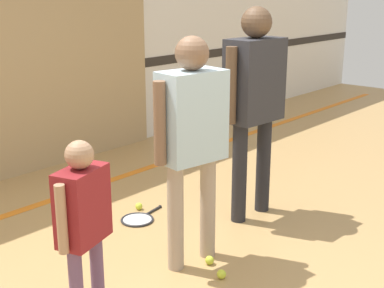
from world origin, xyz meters
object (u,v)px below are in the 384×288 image
Objects in this scene: tennis_ball_near_instructor at (221,274)px; racket_spare_on_floor at (139,219)px; tennis_ball_by_spare_racket at (139,206)px; person_instructor at (192,128)px; tennis_ball_stray_right at (210,260)px; person_student_right at (254,91)px; person_student_left at (83,215)px.

racket_spare_on_floor is at bearing 76.07° from tennis_ball_near_instructor.
tennis_ball_near_instructor is 1.40m from tennis_ball_by_spare_racket.
person_instructor reaches higher than tennis_ball_stray_right.
person_student_right is 1.50m from tennis_ball_by_spare_racket.
racket_spare_on_floor is 7.92× the size of tennis_ball_stray_right.
tennis_ball_stray_right is (0.05, -0.13, -1.00)m from person_instructor.
person_instructor is at bearing -111.66° from tennis_ball_by_spare_racket.
tennis_ball_by_spare_racket is at bearing 71.36° from tennis_ball_near_instructor.
person_student_right is (1.99, 0.22, 0.41)m from person_student_left.
person_instructor reaches higher than person_student_left.
person_instructor is 1.05m from person_student_left.
tennis_ball_by_spare_racket is at bearing 72.94° from tennis_ball_stray_right.
person_student_right reaches higher than person_student_left.
tennis_ball_stray_right is at bearing -58.59° from person_instructor.
racket_spare_on_floor is 1.20m from tennis_ball_near_instructor.
person_instructor is 25.27× the size of tennis_ball_stray_right.
person_instructor is 25.27× the size of tennis_ball_near_instructor.
person_student_left reaches higher than tennis_ball_by_spare_racket.
person_student_right reaches higher than racket_spare_on_floor.
tennis_ball_near_instructor is at bearing -33.33° from person_student_left.
person_instructor reaches higher than tennis_ball_near_instructor.
person_instructor is 3.19× the size of racket_spare_on_floor.
tennis_ball_stray_right is at bearing -21.76° from person_student_left.
person_instructor reaches higher than tennis_ball_by_spare_racket.
person_student_right is 27.72× the size of tennis_ball_stray_right.
person_student_right is 27.72× the size of tennis_ball_near_instructor.
tennis_ball_near_instructor is at bearing -108.64° from tennis_ball_by_spare_racket.
tennis_ball_stray_right is at bearing -107.06° from tennis_ball_by_spare_racket.
racket_spare_on_floor is at bearing 78.99° from tennis_ball_stray_right.
person_student_right is at bearing -11.17° from person_student_left.
person_student_left is at bearing 175.83° from tennis_ball_stray_right.
person_student_left is 1.20m from tennis_ball_near_instructor.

